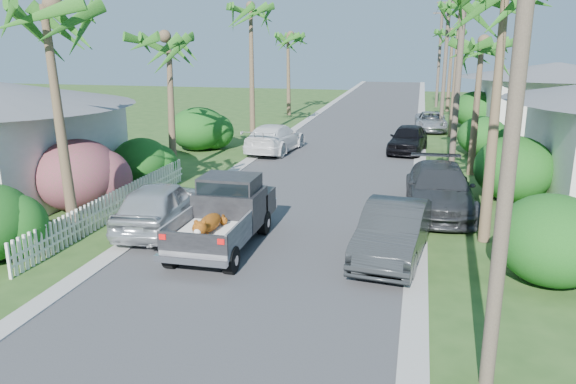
% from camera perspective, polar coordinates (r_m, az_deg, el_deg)
% --- Properties ---
extents(ground, '(120.00, 120.00, 0.00)m').
position_cam_1_polar(ground, '(13.65, -5.96, -11.11)').
color(ground, '#294A1B').
rests_on(ground, ground).
extents(road, '(8.00, 100.00, 0.02)m').
position_cam_1_polar(road, '(37.25, 6.67, 5.76)').
color(road, '#38383A').
rests_on(road, ground).
extents(curb_left, '(0.60, 100.00, 0.06)m').
position_cam_1_polar(curb_left, '(37.97, 0.18, 6.07)').
color(curb_left, '#A5A39E').
rests_on(curb_left, ground).
extents(curb_right, '(0.60, 100.00, 0.06)m').
position_cam_1_polar(curb_right, '(37.02, 13.33, 5.43)').
color(curb_right, '#A5A39E').
rests_on(curb_right, ground).
extents(pickup_truck, '(1.98, 5.12, 2.06)m').
position_cam_1_polar(pickup_truck, '(17.10, -6.19, -1.98)').
color(pickup_truck, black).
rests_on(pickup_truck, ground).
extents(parked_car_rn, '(2.18, 4.91, 1.57)m').
position_cam_1_polar(parked_car_rn, '(16.18, 10.62, -4.00)').
color(parked_car_rn, '#282B2D').
rests_on(parked_car_rn, ground).
extents(parked_car_rm, '(2.58, 5.79, 1.65)m').
position_cam_1_polar(parked_car_rm, '(20.98, 15.14, 0.28)').
color(parked_car_rm, '#2D2E32').
rests_on(parked_car_rm, ground).
extents(parked_car_rf, '(2.35, 4.65, 1.52)m').
position_cam_1_polar(parked_car_rf, '(31.80, 12.09, 5.29)').
color(parked_car_rf, black).
rests_on(parked_car_rf, ground).
extents(parked_car_rd, '(2.24, 4.59, 1.26)m').
position_cam_1_polar(parked_car_rd, '(40.04, 14.31, 6.94)').
color(parked_car_rd, '#A8AAAF').
rests_on(parked_car_rd, ground).
extents(parked_car_ln, '(2.43, 4.97, 1.63)m').
position_cam_1_polar(parked_car_ln, '(18.78, -12.87, -1.33)').
color(parked_car_ln, silver).
rests_on(parked_car_ln, ground).
extents(parked_car_lf, '(2.67, 5.53, 1.55)m').
position_cam_1_polar(parked_car_lf, '(31.23, -1.35, 5.47)').
color(parked_car_lf, white).
rests_on(parked_car_lf, ground).
extents(palm_l_a, '(4.40, 4.40, 8.20)m').
position_cam_1_polar(palm_l_a, '(17.85, -23.26, 16.92)').
color(palm_l_a, brown).
rests_on(palm_l_a, ground).
extents(palm_l_b, '(4.40, 4.40, 7.40)m').
position_cam_1_polar(palm_l_b, '(25.95, -12.16, 15.10)').
color(palm_l_b, brown).
rests_on(palm_l_b, ground).
extents(palm_l_c, '(4.40, 4.40, 9.20)m').
position_cam_1_polar(palm_l_c, '(35.08, -3.82, 18.21)').
color(palm_l_c, brown).
rests_on(palm_l_c, ground).
extents(palm_l_d, '(4.40, 4.40, 7.70)m').
position_cam_1_polar(palm_l_d, '(46.76, 0.04, 15.66)').
color(palm_l_d, brown).
rests_on(palm_l_d, ground).
extents(palm_r_b, '(4.40, 4.40, 7.20)m').
position_cam_1_polar(palm_r_b, '(26.65, 19.10, 14.20)').
color(palm_r_b, brown).
rests_on(palm_r_b, ground).
extents(palm_r_c, '(4.40, 4.40, 9.40)m').
position_cam_1_polar(palm_r_c, '(37.65, 17.14, 17.69)').
color(palm_r_c, brown).
rests_on(palm_r_c, ground).
extents(palm_r_d, '(4.40, 4.40, 8.00)m').
position_cam_1_polar(palm_r_d, '(51.59, 16.41, 15.35)').
color(palm_r_d, brown).
rests_on(palm_r_d, ground).
extents(shrub_l_b, '(3.00, 3.30, 2.60)m').
position_cam_1_polar(shrub_l_b, '(21.72, -20.54, 1.62)').
color(shrub_l_b, '#C11B62').
rests_on(shrub_l_b, ground).
extents(shrub_l_c, '(2.40, 2.64, 2.00)m').
position_cam_1_polar(shrub_l_c, '(24.93, -14.70, 3.03)').
color(shrub_l_c, '#134313').
rests_on(shrub_l_c, ground).
extents(shrub_l_d, '(3.20, 3.52, 2.40)m').
position_cam_1_polar(shrub_l_d, '(32.29, -9.10, 6.37)').
color(shrub_l_d, '#134313').
rests_on(shrub_l_d, ground).
extents(shrub_r_a, '(2.80, 3.08, 2.30)m').
position_cam_1_polar(shrub_r_a, '(15.71, 25.29, -4.41)').
color(shrub_r_a, '#134313').
rests_on(shrub_r_a, ground).
extents(shrub_r_b, '(3.00, 3.30, 2.50)m').
position_cam_1_polar(shrub_r_b, '(23.32, 21.95, 2.24)').
color(shrub_r_b, '#134313').
rests_on(shrub_r_b, ground).
extents(shrub_r_c, '(2.60, 2.86, 2.10)m').
position_cam_1_polar(shrub_r_c, '(32.10, 19.13, 5.40)').
color(shrub_r_c, '#134313').
rests_on(shrub_r_c, ground).
extents(shrub_r_d, '(3.20, 3.52, 2.60)m').
position_cam_1_polar(shrub_r_d, '(41.98, 18.56, 7.91)').
color(shrub_r_d, '#134313').
rests_on(shrub_r_d, ground).
extents(picket_fence, '(0.10, 11.00, 1.00)m').
position_cam_1_polar(picket_fence, '(20.57, -16.90, -1.09)').
color(picket_fence, white).
rests_on(picket_fence, ground).
extents(house_right_far, '(9.00, 8.00, 4.60)m').
position_cam_1_polar(house_right_far, '(42.65, 25.42, 8.46)').
color(house_right_far, silver).
rests_on(house_right_far, ground).
extents(utility_pole_a, '(1.60, 0.26, 9.00)m').
position_cam_1_polar(utility_pole_a, '(9.75, 21.82, 5.70)').
color(utility_pole_a, brown).
rests_on(utility_pole_a, ground).
extents(utility_pole_b, '(1.60, 0.26, 9.00)m').
position_cam_1_polar(utility_pole_b, '(24.62, 16.91, 11.20)').
color(utility_pole_b, brown).
rests_on(utility_pole_b, ground).
extents(utility_pole_c, '(1.60, 0.26, 9.00)m').
position_cam_1_polar(utility_pole_c, '(39.58, 15.68, 12.54)').
color(utility_pole_c, brown).
rests_on(utility_pole_c, ground).
extents(utility_pole_d, '(1.60, 0.26, 9.00)m').
position_cam_1_polar(utility_pole_d, '(54.57, 15.12, 13.15)').
color(utility_pole_d, brown).
rests_on(utility_pole_d, ground).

